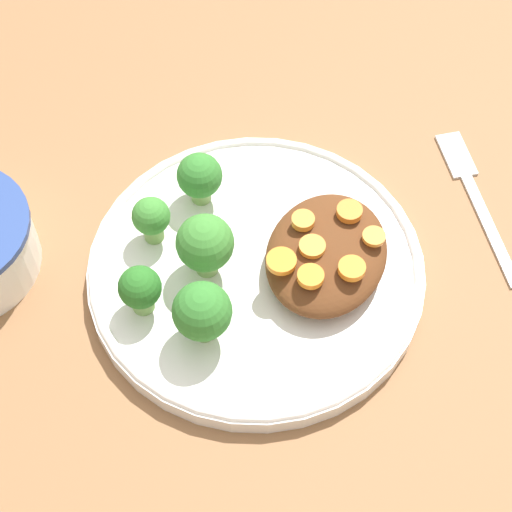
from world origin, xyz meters
name	(u,v)px	position (x,y,z in m)	size (l,w,h in m)	color
ground_plane	(256,276)	(0.00, 0.00, 0.00)	(4.00, 4.00, 0.00)	#8C603D
plate	(256,269)	(0.00, 0.00, 0.01)	(0.28, 0.28, 0.02)	white
stew_mound	(326,254)	(-0.02, 0.05, 0.03)	(0.12, 0.10, 0.03)	#5B3319
broccoli_floret_0	(153,214)	(0.00, -0.09, 0.04)	(0.03, 0.03, 0.05)	#759E51
broccoli_floret_1	(202,312)	(0.07, -0.02, 0.05)	(0.05, 0.05, 0.06)	#759E51
broccoli_floret_2	(200,177)	(-0.05, -0.07, 0.05)	(0.04, 0.04, 0.05)	#7FA85B
broccoli_floret_3	(205,244)	(0.02, -0.04, 0.05)	(0.05, 0.05, 0.06)	#7FA85B
broccoli_floret_4	(140,289)	(0.07, -0.07, 0.04)	(0.03, 0.03, 0.05)	#759E51
carrot_slice_0	(350,273)	(0.00, 0.08, 0.05)	(0.02, 0.02, 0.01)	orange
carrot_slice_1	(303,220)	(-0.03, 0.03, 0.05)	(0.02, 0.02, 0.01)	orange
carrot_slice_2	(281,261)	(0.01, 0.03, 0.05)	(0.02, 0.02, 0.01)	orange
carrot_slice_3	(312,246)	(-0.01, 0.04, 0.05)	(0.02, 0.02, 0.00)	orange
carrot_slice_4	(349,211)	(-0.05, 0.06, 0.05)	(0.02, 0.02, 0.01)	orange
carrot_slice_5	(374,236)	(-0.04, 0.09, 0.05)	(0.02, 0.02, 0.00)	orange
carrot_slice_6	(311,276)	(0.02, 0.05, 0.05)	(0.02, 0.02, 0.01)	orange
fork	(473,190)	(-0.15, 0.16, 0.00)	(0.16, 0.11, 0.01)	silver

